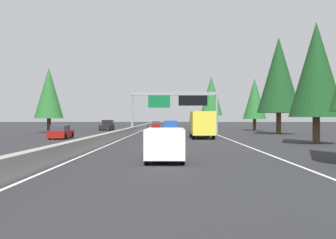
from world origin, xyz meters
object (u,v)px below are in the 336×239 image
(minivan_distant_a, at_px, (165,143))
(pickup_near_center, at_px, (170,127))
(conifer_right_far, at_px, (255,99))
(box_truck_far_left, at_px, (202,124))
(oncoming_near, at_px, (107,125))
(sedan_mid_center, at_px, (156,125))
(conifer_right_mid, at_px, (279,75))
(oncoming_far, at_px, (61,132))
(conifer_right_near, at_px, (316,70))
(conifer_left_near, at_px, (49,93))
(sign_gantry_overhead, at_px, (176,100))
(conifer_right_distant, at_px, (211,96))

(minivan_distant_a, relative_size, pickup_near_center, 0.89)
(pickup_near_center, height_order, conifer_right_far, conifer_right_far)
(box_truck_far_left, xyz_separation_m, oncoming_near, (28.26, 15.19, -0.70))
(sedan_mid_center, distance_m, conifer_right_mid, 43.73)
(box_truck_far_left, height_order, sedan_mid_center, box_truck_far_left)
(minivan_distant_a, relative_size, oncoming_near, 0.89)
(minivan_distant_a, height_order, oncoming_near, oncoming_near)
(oncoming_far, height_order, conifer_right_mid, conifer_right_mid)
(sedan_mid_center, xyz_separation_m, conifer_right_near, (-59.94, -16.47, 5.76))
(conifer_right_near, relative_size, conifer_left_near, 1.06)
(sign_gantry_overhead, height_order, pickup_near_center, sign_gantry_overhead)
(sign_gantry_overhead, relative_size, conifer_right_near, 1.20)
(minivan_distant_a, xyz_separation_m, oncoming_near, (52.18, 11.55, -0.04))
(oncoming_far, bearing_deg, pickup_near_center, 137.84)
(minivan_distant_a, xyz_separation_m, conifer_left_near, (40.17, 18.55, 5.10))
(conifer_right_mid, bearing_deg, sedan_mid_center, 25.86)
(box_truck_far_left, bearing_deg, oncoming_near, 28.25)
(conifer_right_near, relative_size, conifer_right_distant, 0.78)
(pickup_near_center, distance_m, conifer_left_near, 19.97)
(minivan_distant_a, relative_size, conifer_left_near, 0.50)
(conifer_right_distant, bearing_deg, oncoming_near, 147.11)
(conifer_right_mid, bearing_deg, box_truck_far_left, 133.93)
(oncoming_near, height_order, conifer_right_mid, conifer_right_mid)
(box_truck_far_left, xyz_separation_m, conifer_right_mid, (11.10, -11.52, 6.60))
(oncoming_far, distance_m, conifer_right_far, 39.34)
(oncoming_far, bearing_deg, conifer_right_near, 71.32)
(minivan_distant_a, bearing_deg, conifer_right_distant, -7.07)
(box_truck_far_left, distance_m, sedan_mid_center, 50.40)
(minivan_distant_a, bearing_deg, sedan_mid_center, 2.81)
(pickup_near_center, distance_m, conifer_right_near, 25.43)
(minivan_distant_a, height_order, conifer_left_near, conifer_left_near)
(oncoming_near, bearing_deg, conifer_right_near, 32.46)
(oncoming_near, bearing_deg, box_truck_far_left, 28.25)
(minivan_distant_a, distance_m, oncoming_far, 25.03)
(sign_gantry_overhead, distance_m, sedan_mid_center, 36.70)
(sedan_mid_center, distance_m, oncoming_near, 23.01)
(sign_gantry_overhead, bearing_deg, oncoming_near, 40.26)
(box_truck_far_left, xyz_separation_m, pickup_near_center, (11.21, 3.56, -0.70))
(box_truck_far_left, distance_m, conifer_right_mid, 17.31)
(sedan_mid_center, distance_m, conifer_right_far, 30.11)
(conifer_right_mid, distance_m, conifer_left_near, 34.17)
(pickup_near_center, height_order, conifer_left_near, conifer_left_near)
(oncoming_far, relative_size, conifer_right_mid, 0.33)
(conifer_right_distant, distance_m, conifer_left_near, 55.00)
(oncoming_far, bearing_deg, conifer_right_far, 136.90)
(oncoming_far, bearing_deg, conifer_right_distant, 160.82)
(sign_gantry_overhead, height_order, conifer_right_mid, conifer_right_mid)
(sign_gantry_overhead, distance_m, conifer_left_near, 19.57)
(sign_gantry_overhead, bearing_deg, box_truck_far_left, -168.32)
(conifer_right_near, xyz_separation_m, conifer_right_distant, (72.83, 2.09, 1.78))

